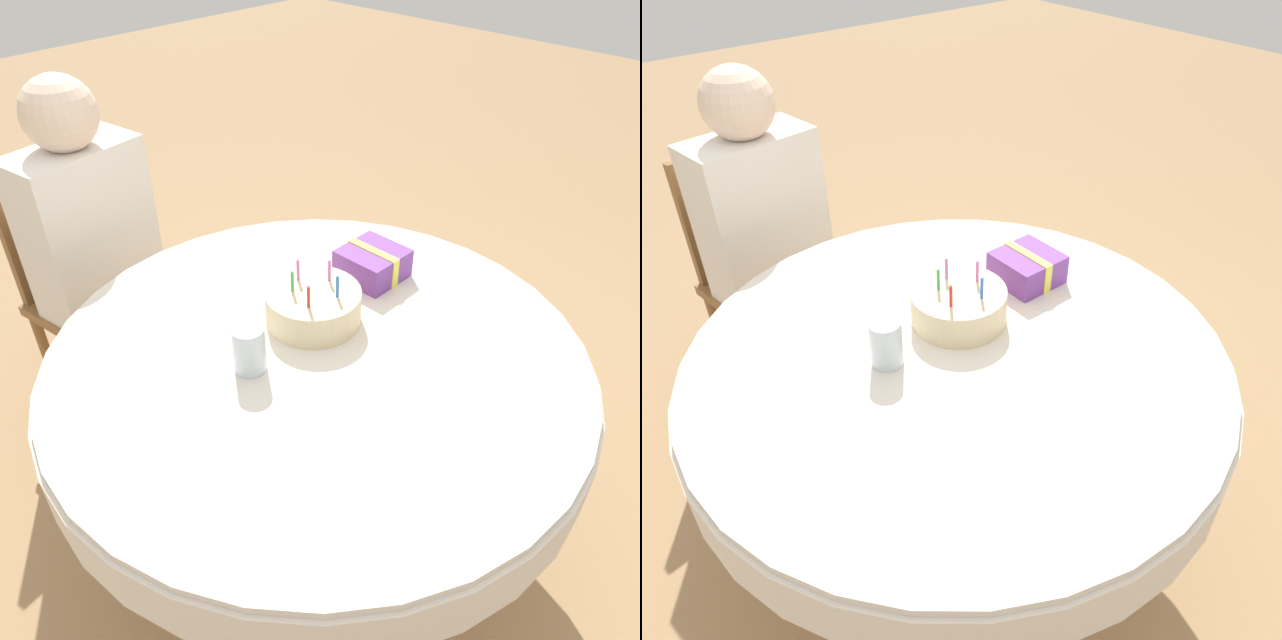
% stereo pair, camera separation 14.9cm
% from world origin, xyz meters
% --- Properties ---
extents(ground_plane, '(12.00, 12.00, 0.00)m').
position_xyz_m(ground_plane, '(0.00, 0.00, 0.00)').
color(ground_plane, '#A37F56').
extents(dining_table, '(1.31, 1.31, 0.75)m').
position_xyz_m(dining_table, '(0.00, 0.00, 0.66)').
color(dining_table, silver).
rests_on(dining_table, ground_plane).
extents(chair, '(0.47, 0.47, 0.92)m').
position_xyz_m(chair, '(-0.08, 1.02, 0.50)').
color(chair, brown).
rests_on(chair, ground_plane).
extents(person, '(0.42, 0.33, 1.21)m').
position_xyz_m(person, '(-0.06, 0.93, 0.74)').
color(person, beige).
rests_on(person, ground_plane).
extents(birthday_cake, '(0.24, 0.24, 0.15)m').
position_xyz_m(birthday_cake, '(0.08, 0.09, 0.79)').
color(birthday_cake, beige).
rests_on(birthday_cake, dining_table).
extents(drinking_glass, '(0.08, 0.08, 0.12)m').
position_xyz_m(drinking_glass, '(-0.15, 0.06, 0.81)').
color(drinking_glass, silver).
rests_on(drinking_glass, dining_table).
extents(gift_box, '(0.16, 0.16, 0.09)m').
position_xyz_m(gift_box, '(0.33, 0.11, 0.79)').
color(gift_box, '#753D99').
rests_on(gift_box, dining_table).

